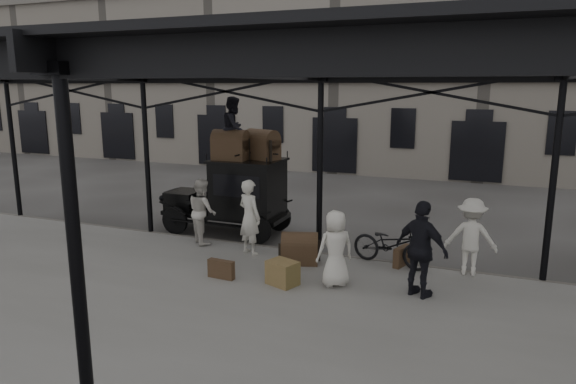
% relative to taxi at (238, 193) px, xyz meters
% --- Properties ---
extents(ground, '(120.00, 120.00, 0.00)m').
position_rel_taxi_xyz_m(ground, '(2.82, -3.19, -1.20)').
color(ground, '#383533').
rests_on(ground, ground).
extents(platform, '(28.00, 8.00, 0.15)m').
position_rel_taxi_xyz_m(platform, '(2.82, -5.19, -1.13)').
color(platform, slate).
rests_on(platform, ground).
extents(canopy, '(22.50, 9.00, 4.74)m').
position_rel_taxi_xyz_m(canopy, '(2.82, -4.91, 3.39)').
color(canopy, black).
rests_on(canopy, ground).
extents(building_frontage, '(64.00, 8.00, 14.00)m').
position_rel_taxi_xyz_m(building_frontage, '(2.82, 14.81, 5.80)').
color(building_frontage, slate).
rests_on(building_frontage, ground).
extents(taxi, '(3.65, 1.55, 2.18)m').
position_rel_taxi_xyz_m(taxi, '(0.00, 0.00, 0.00)').
color(taxi, black).
rests_on(taxi, ground).
extents(porter_left, '(0.79, 0.67, 1.84)m').
position_rel_taxi_xyz_m(porter_left, '(1.28, -1.90, -0.13)').
color(porter_left, beige).
rests_on(porter_left, platform).
extents(porter_midleft, '(1.04, 1.02, 1.69)m').
position_rel_taxi_xyz_m(porter_midleft, '(-0.26, -1.53, -0.21)').
color(porter_midleft, beige).
rests_on(porter_midleft, platform).
extents(porter_centre, '(0.92, 0.88, 1.58)m').
position_rel_taxi_xyz_m(porter_centre, '(3.80, -3.10, -0.26)').
color(porter_centre, beige).
rests_on(porter_centre, platform).
extents(porter_official, '(1.21, 0.90, 1.91)m').
position_rel_taxi_xyz_m(porter_official, '(5.50, -3.03, -0.10)').
color(porter_official, black).
rests_on(porter_official, platform).
extents(porter_right, '(1.11, 0.65, 1.70)m').
position_rel_taxi_xyz_m(porter_right, '(6.34, -1.41, -0.20)').
color(porter_right, beige).
rests_on(porter_right, platform).
extents(bicycle, '(1.98, 1.10, 0.98)m').
position_rel_taxi_xyz_m(bicycle, '(4.64, -1.46, -0.56)').
color(bicycle, black).
rests_on(bicycle, platform).
extents(porter_roof, '(0.76, 0.92, 1.72)m').
position_rel_taxi_xyz_m(porter_roof, '(-0.03, -0.10, 1.84)').
color(porter_roof, black).
rests_on(porter_roof, taxi).
extents(steamer_trunk_roof_near, '(0.98, 0.64, 0.70)m').
position_rel_taxi_xyz_m(steamer_trunk_roof_near, '(-0.08, -0.25, 1.32)').
color(steamer_trunk_roof_near, '#4B3022').
rests_on(steamer_trunk_roof_near, taxi).
extents(steamer_trunk_roof_far, '(1.09, 0.89, 0.69)m').
position_rel_taxi_xyz_m(steamer_trunk_roof_far, '(0.67, 0.20, 1.32)').
color(steamer_trunk_roof_far, '#4B3022').
rests_on(steamer_trunk_roof_far, taxi).
extents(steamer_trunk_platform, '(0.95, 0.74, 0.61)m').
position_rel_taxi_xyz_m(steamer_trunk_platform, '(2.65, -2.10, -0.75)').
color(steamer_trunk_platform, '#4B3022').
rests_on(steamer_trunk_platform, platform).
extents(wicker_hamper, '(0.72, 0.64, 0.50)m').
position_rel_taxi_xyz_m(wicker_hamper, '(2.78, -3.46, -0.80)').
color(wicker_hamper, olive).
rests_on(wicker_hamper, platform).
extents(suitcase_upright, '(0.33, 0.62, 0.45)m').
position_rel_taxi_xyz_m(suitcase_upright, '(4.89, -1.40, -0.83)').
color(suitcase_upright, '#4B3022').
rests_on(suitcase_upright, platform).
extents(suitcase_flat, '(0.61, 0.19, 0.40)m').
position_rel_taxi_xyz_m(suitcase_flat, '(1.43, -3.62, -0.85)').
color(suitcase_flat, '#4B3022').
rests_on(suitcase_flat, platform).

